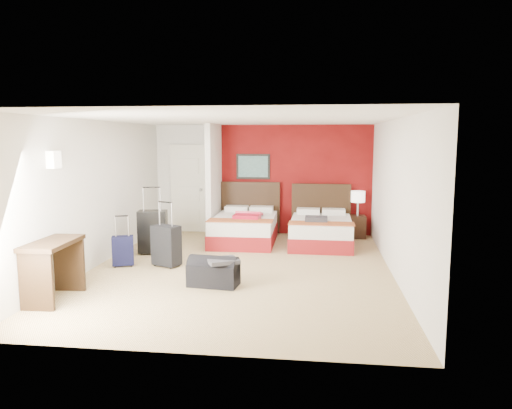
% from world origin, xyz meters
% --- Properties ---
extents(ground, '(6.50, 6.50, 0.00)m').
position_xyz_m(ground, '(0.00, 0.00, 0.00)').
color(ground, tan).
rests_on(ground, ground).
extents(room_walls, '(5.02, 6.52, 2.50)m').
position_xyz_m(room_walls, '(-1.40, 1.42, 1.26)').
color(room_walls, silver).
rests_on(room_walls, ground).
extents(red_accent_panel, '(3.50, 0.04, 2.50)m').
position_xyz_m(red_accent_panel, '(0.75, 3.23, 1.25)').
color(red_accent_panel, maroon).
rests_on(red_accent_panel, ground).
extents(partition_wall, '(0.12, 1.20, 2.50)m').
position_xyz_m(partition_wall, '(-1.00, 2.61, 1.25)').
color(partition_wall, silver).
rests_on(partition_wall, ground).
extents(entry_door, '(0.82, 0.06, 2.05)m').
position_xyz_m(entry_door, '(-1.75, 3.20, 1.02)').
color(entry_door, silver).
rests_on(entry_door, ground).
extents(bed_left, '(1.31, 1.86, 0.55)m').
position_xyz_m(bed_left, '(-0.25, 2.12, 0.28)').
color(bed_left, white).
rests_on(bed_left, ground).
extents(bed_right, '(1.28, 1.80, 0.54)m').
position_xyz_m(bed_right, '(1.36, 2.07, 0.27)').
color(bed_right, silver).
rests_on(bed_right, ground).
extents(red_suitcase_open, '(0.59, 0.78, 0.09)m').
position_xyz_m(red_suitcase_open, '(-0.15, 2.02, 0.60)').
color(red_suitcase_open, '#AD0E27').
rests_on(red_suitcase_open, bed_left).
extents(jacket_bundle, '(0.45, 0.36, 0.11)m').
position_xyz_m(jacket_bundle, '(1.26, 1.77, 0.59)').
color(jacket_bundle, '#38383D').
rests_on(jacket_bundle, bed_right).
extents(nightstand, '(0.37, 0.37, 0.50)m').
position_xyz_m(nightstand, '(2.16, 2.90, 0.25)').
color(nightstand, '#331C11').
rests_on(nightstand, ground).
extents(table_lamp, '(0.38, 0.38, 0.55)m').
position_xyz_m(table_lamp, '(2.16, 2.90, 0.77)').
color(table_lamp, silver).
rests_on(table_lamp, nightstand).
extents(suitcase_black, '(0.58, 0.41, 0.80)m').
position_xyz_m(suitcase_black, '(-1.84, 0.92, 0.40)').
color(suitcase_black, black).
rests_on(suitcase_black, ground).
extents(suitcase_charcoal, '(0.54, 0.44, 0.68)m').
position_xyz_m(suitcase_charcoal, '(-1.30, 0.05, 0.34)').
color(suitcase_charcoal, black).
rests_on(suitcase_charcoal, ground).
extents(suitcase_navy, '(0.41, 0.33, 0.50)m').
position_xyz_m(suitcase_navy, '(-2.04, -0.05, 0.25)').
color(suitcase_navy, black).
rests_on(suitcase_navy, ground).
extents(duffel_bag, '(0.78, 0.47, 0.37)m').
position_xyz_m(duffel_bag, '(-0.26, -0.94, 0.19)').
color(duffel_bag, black).
rests_on(duffel_bag, ground).
extents(jacket_draped, '(0.57, 0.54, 0.06)m').
position_xyz_m(jacket_draped, '(-0.11, -0.99, 0.40)').
color(jacket_draped, '#39393E').
rests_on(jacket_draped, duffel_bag).
extents(desk, '(0.54, 1.01, 0.83)m').
position_xyz_m(desk, '(-2.27, -1.85, 0.41)').
color(desk, '#321F10').
rests_on(desk, ground).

